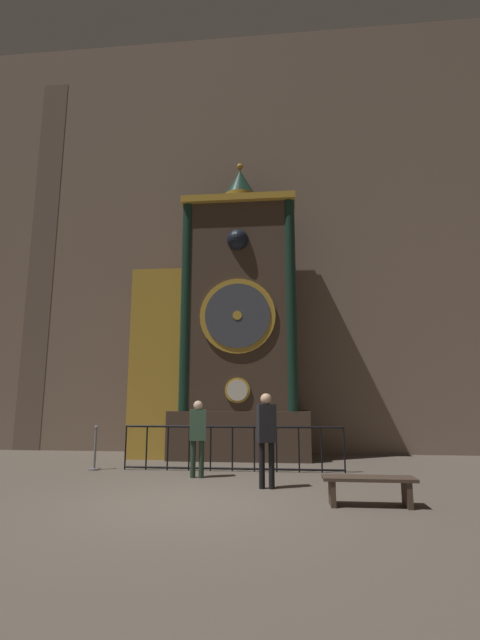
{
  "coord_description": "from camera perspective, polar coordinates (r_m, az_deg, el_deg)",
  "views": [
    {
      "loc": [
        1.5,
        -7.1,
        1.69
      ],
      "look_at": [
        0.33,
        5.14,
        3.88
      ],
      "focal_mm": 24.0,
      "sensor_mm": 36.0,
      "label": 1
    }
  ],
  "objects": [
    {
      "name": "ground_plane",
      "position": [
        7.46,
        -6.86,
        -23.15
      ],
      "size": [
        28.0,
        28.0,
        0.0
      ],
      "primitive_type": "plane",
      "color": "brown"
    },
    {
      "name": "cathedral_back_wall",
      "position": [
        14.67,
        -1.21,
        12.1
      ],
      "size": [
        24.0,
        0.32,
        14.49
      ],
      "color": "#7A6656",
      "rests_on": "ground_plane"
    },
    {
      "name": "clock_tower",
      "position": [
        12.47,
        -2.15,
        -1.4
      ],
      "size": [
        5.01,
        1.77,
        8.85
      ],
      "color": "#423328",
      "rests_on": "ground_plane"
    },
    {
      "name": "railing_fence",
      "position": [
        10.26,
        -1.02,
        -16.44
      ],
      "size": [
        5.1,
        0.05,
        1.01
      ],
      "color": "black",
      "rests_on": "ground_plane"
    },
    {
      "name": "visitor_near",
      "position": [
        9.48,
        -5.67,
        -14.52
      ],
      "size": [
        0.38,
        0.29,
        1.59
      ],
      "rotation": [
        0.0,
        0.0,
        0.23
      ],
      "color": "#213427",
      "rests_on": "ground_plane"
    },
    {
      "name": "visitor_far",
      "position": [
        8.37,
        3.54,
        -14.46
      ],
      "size": [
        0.39,
        0.32,
        1.74
      ],
      "rotation": [
        0.0,
        0.0,
        0.33
      ],
      "color": "black",
      "rests_on": "ground_plane"
    },
    {
      "name": "stanchion_post",
      "position": [
        11.01,
        -18.79,
        -16.72
      ],
      "size": [
        0.28,
        0.28,
        1.01
      ],
      "color": "gray",
      "rests_on": "ground_plane"
    },
    {
      "name": "visitor_bench",
      "position": [
        7.46,
        16.81,
        -20.3
      ],
      "size": [
        1.43,
        0.4,
        0.44
      ],
      "color": "#423328",
      "rests_on": "ground_plane"
    }
  ]
}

